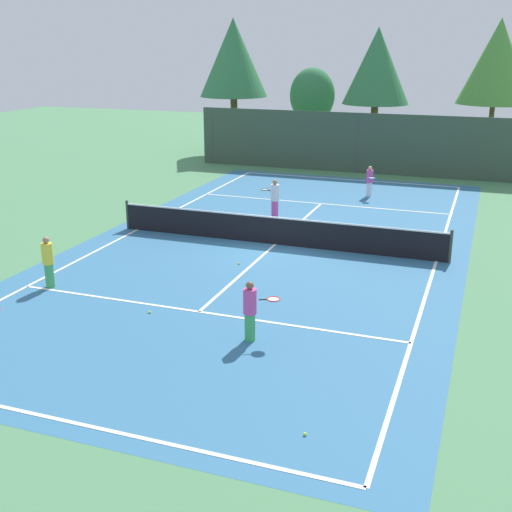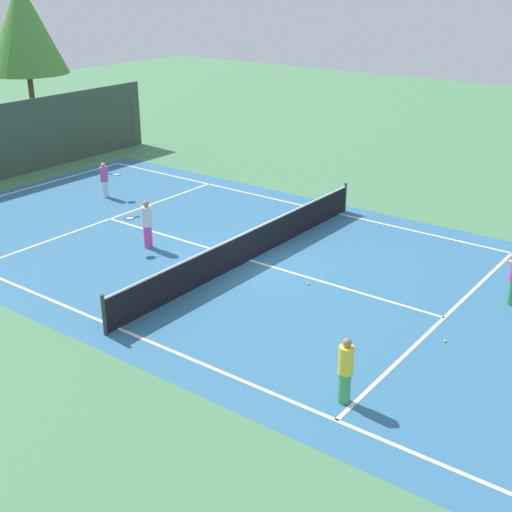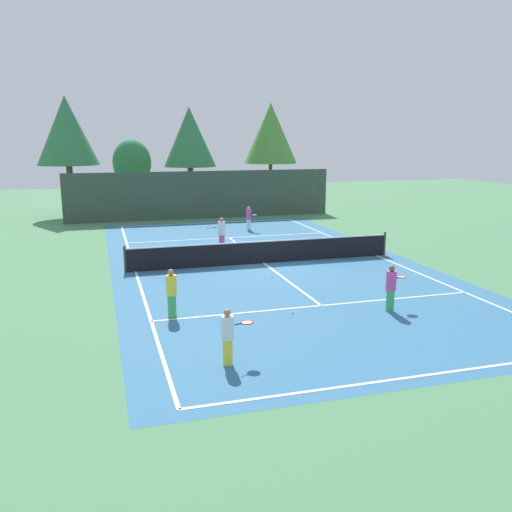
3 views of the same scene
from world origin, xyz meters
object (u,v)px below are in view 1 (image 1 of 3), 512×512
tennis_ball_6 (239,263)px  tennis_ball_5 (280,232)px  player_3 (370,181)px  tennis_ball_7 (150,312)px  player_0 (275,199)px  tennis_ball_3 (161,228)px  player_1 (48,262)px  tennis_ball_1 (187,223)px  tennis_ball_2 (403,245)px  player_4 (251,310)px  tennis_ball_0 (305,434)px  tennis_ball_4 (303,234)px

tennis_ball_6 → tennis_ball_5: bearing=88.7°
player_3 → tennis_ball_7: size_ratio=21.35×
player_0 → tennis_ball_3: player_0 is taller
player_1 → tennis_ball_3: player_1 is taller
tennis_ball_1 → tennis_ball_2: 8.36m
tennis_ball_1 → tennis_ball_7: 8.81m
player_1 → tennis_ball_7: player_1 is taller
player_4 → tennis_ball_7: bearing=168.6°
player_3 → tennis_ball_1: player_3 is taller
tennis_ball_1 → player_1: bearing=-95.5°
player_0 → tennis_ball_1: 3.62m
tennis_ball_0 → tennis_ball_7: 6.70m
player_0 → player_1: player_0 is taller
player_3 → tennis_ball_0: (2.47, -19.44, -0.70)m
tennis_ball_3 → tennis_ball_7: same height
player_0 → player_1: bearing=-111.3°
player_1 → tennis_ball_3: 6.58m
player_1 → tennis_ball_1: player_1 is taller
tennis_ball_5 → player_0: bearing=113.9°
tennis_ball_1 → tennis_ball_7: (2.92, -8.31, 0.00)m
player_0 → tennis_ball_4: bearing=-46.9°
player_4 → tennis_ball_2: player_4 is taller
player_4 → tennis_ball_1: (-5.98, 8.93, -0.74)m
player_4 → tennis_ball_4: 9.11m
tennis_ball_7 → player_1: bearing=168.7°
tennis_ball_3 → player_0: bearing=39.5°
tennis_ball_1 → tennis_ball_2: size_ratio=1.00×
player_1 → tennis_ball_5: size_ratio=22.99×
player_4 → player_1: bearing=168.6°
tennis_ball_0 → tennis_ball_6: (-4.60, 8.46, 0.00)m
tennis_ball_2 → tennis_ball_6: size_ratio=1.00×
player_1 → tennis_ball_1: size_ratio=22.99×
player_0 → tennis_ball_3: size_ratio=24.25×
player_4 → tennis_ball_1: size_ratio=22.64×
tennis_ball_2 → tennis_ball_6: (-4.67, -3.79, 0.00)m
tennis_ball_2 → tennis_ball_3: same height
tennis_ball_6 → tennis_ball_7: same height
tennis_ball_7 → tennis_ball_5: bearing=84.1°
tennis_ball_3 → tennis_ball_6: 5.13m
tennis_ball_0 → tennis_ball_6: same height
tennis_ball_0 → tennis_ball_5: same height
player_1 → player_4: size_ratio=1.02×
tennis_ball_2 → tennis_ball_3: bearing=-173.8°
tennis_ball_4 → tennis_ball_5: same height
tennis_ball_0 → tennis_ball_7: same height
player_0 → tennis_ball_5: (0.80, -1.82, -0.79)m
player_3 → tennis_ball_3: 10.41m
tennis_ball_3 → tennis_ball_2: bearing=6.2°
player_0 → tennis_ball_3: (-3.58, -2.95, -0.79)m
player_4 → tennis_ball_7: player_4 is taller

